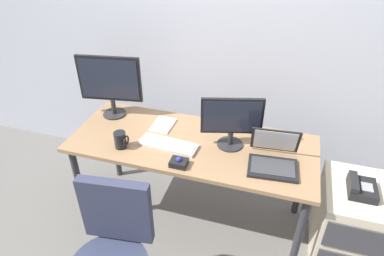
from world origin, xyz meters
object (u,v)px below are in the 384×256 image
at_px(keyboard, 168,144).
at_px(trackball_mouse, 179,162).
at_px(file_cabinet, 348,223).
at_px(monitor_main, 110,82).
at_px(desk_phone, 361,188).
at_px(monitor_side, 232,120).
at_px(coffee_mug, 121,140).
at_px(paper_notepad, 163,125).
at_px(laptop, 274,158).
at_px(banana, 260,131).

height_order(keyboard, trackball_mouse, trackball_mouse).
bearing_deg(file_cabinet, monitor_main, 173.86).
xyz_separation_m(desk_phone, monitor_side, (-0.87, 0.08, 0.30)).
bearing_deg(coffee_mug, monitor_side, 18.75).
relative_size(file_cabinet, keyboard, 1.48).
xyz_separation_m(trackball_mouse, paper_notepad, (-0.26, 0.41, -0.02)).
height_order(monitor_side, coffee_mug, monitor_side).
xyz_separation_m(laptop, coffee_mug, (-1.02, -0.12, 0.01)).
distance_m(trackball_mouse, coffee_mug, 0.45).
relative_size(desk_phone, monitor_main, 0.41).
bearing_deg(paper_notepad, banana, 8.73).
distance_m(laptop, trackball_mouse, 0.61).
bearing_deg(trackball_mouse, desk_phone, 11.37).
xyz_separation_m(file_cabinet, coffee_mug, (-1.59, -0.18, 0.50)).
distance_m(keyboard, paper_notepad, 0.26).
xyz_separation_m(file_cabinet, laptop, (-0.57, -0.06, 0.49)).
distance_m(monitor_side, coffee_mug, 0.77).
distance_m(file_cabinet, paper_notepad, 1.49).
bearing_deg(laptop, keyboard, -178.83).
relative_size(monitor_side, keyboard, 0.97).
bearing_deg(desk_phone, monitor_main, 173.32).
relative_size(monitor_side, coffee_mug, 3.39).
bearing_deg(coffee_mug, banana, 26.74).
bearing_deg(monitor_main, desk_phone, -6.68).
xyz_separation_m(laptop, paper_notepad, (-0.84, 0.22, -0.05)).
xyz_separation_m(desk_phone, paper_notepad, (-1.40, 0.18, 0.10)).
height_order(coffee_mug, paper_notepad, coffee_mug).
xyz_separation_m(monitor_main, banana, (1.14, 0.07, -0.26)).
xyz_separation_m(file_cabinet, trackball_mouse, (-1.14, -0.25, 0.46)).
relative_size(keyboard, paper_notepad, 2.02).
xyz_separation_m(coffee_mug, banana, (0.89, 0.45, -0.04)).
height_order(file_cabinet, monitor_main, monitor_main).
bearing_deg(monitor_side, keyboard, -161.64).
xyz_separation_m(desk_phone, monitor_main, (-1.83, 0.21, 0.38)).
distance_m(coffee_mug, paper_notepad, 0.39).
height_order(monitor_side, laptop, monitor_side).
bearing_deg(file_cabinet, paper_notepad, 173.45).
height_order(file_cabinet, laptop, laptop).
xyz_separation_m(keyboard, banana, (0.58, 0.34, 0.01)).
height_order(laptop, trackball_mouse, laptop).
height_order(desk_phone, trackball_mouse, trackball_mouse).
height_order(keyboard, paper_notepad, keyboard).
height_order(trackball_mouse, banana, trackball_mouse).
bearing_deg(keyboard, banana, 30.30).
xyz_separation_m(paper_notepad, banana, (0.71, 0.11, 0.01)).
height_order(desk_phone, banana, banana).
height_order(monitor_side, keyboard, monitor_side).
relative_size(monitor_side, paper_notepad, 1.95).
bearing_deg(coffee_mug, laptop, 6.77).
relative_size(keyboard, laptop, 1.25).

